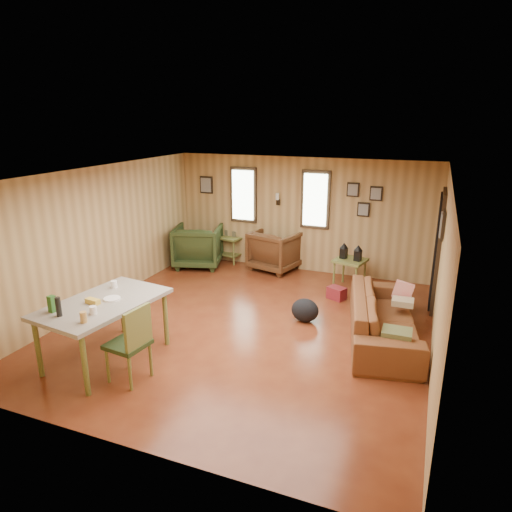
# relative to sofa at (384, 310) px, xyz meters

# --- Properties ---
(room) EXTENTS (5.54, 6.04, 2.44)m
(room) POSITION_rel_sofa_xyz_m (-1.88, -0.07, 0.74)
(room) COLOR brown
(room) RESTS_ON ground
(sofa) EXTENTS (1.11, 2.44, 0.92)m
(sofa) POSITION_rel_sofa_xyz_m (0.00, 0.00, 0.00)
(sofa) COLOR brown
(sofa) RESTS_ON ground
(recliner_brown) EXTENTS (1.11, 1.07, 0.95)m
(recliner_brown) POSITION_rel_sofa_xyz_m (-2.54, 2.44, 0.01)
(recliner_brown) COLOR #512F18
(recliner_brown) RESTS_ON ground
(recliner_green) EXTENTS (1.19, 1.15, 1.00)m
(recliner_green) POSITION_rel_sofa_xyz_m (-4.21, 2.05, 0.04)
(recliner_green) COLOR #2A3819
(recliner_green) RESTS_ON ground
(end_table) EXTENTS (0.65, 0.61, 0.72)m
(end_table) POSITION_rel_sofa_xyz_m (-3.69, 2.63, -0.06)
(end_table) COLOR olive
(end_table) RESTS_ON ground
(side_table) EXTENTS (0.66, 0.66, 0.88)m
(side_table) POSITION_rel_sofa_xyz_m (-0.86, 1.93, 0.14)
(side_table) COLOR olive
(side_table) RESTS_ON ground
(cooler) EXTENTS (0.38, 0.33, 0.22)m
(cooler) POSITION_rel_sofa_xyz_m (-0.96, 1.28, -0.35)
(cooler) COLOR maroon
(cooler) RESTS_ON ground
(backpack) EXTENTS (0.50, 0.41, 0.39)m
(backpack) POSITION_rel_sofa_xyz_m (-1.24, 0.16, -0.27)
(backpack) COLOR black
(backpack) RESTS_ON ground
(sofa_pillows) EXTENTS (0.39, 1.62, 0.34)m
(sofa_pillows) POSITION_rel_sofa_xyz_m (0.23, -0.12, 0.04)
(sofa_pillows) COLOR brown
(sofa_pillows) RESTS_ON sofa
(dining_table) EXTENTS (1.22, 1.80, 1.10)m
(dining_table) POSITION_rel_sofa_xyz_m (-3.43, -2.01, 0.32)
(dining_table) COLOR gray
(dining_table) RESTS_ON ground
(dining_chair) EXTENTS (0.51, 0.51, 1.01)m
(dining_chair) POSITION_rel_sofa_xyz_m (-2.77, -2.31, 0.11)
(dining_chair) COLOR #2A3819
(dining_chair) RESTS_ON ground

